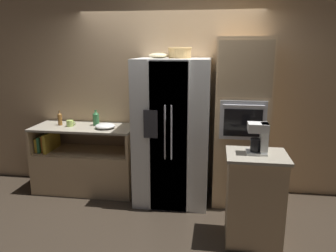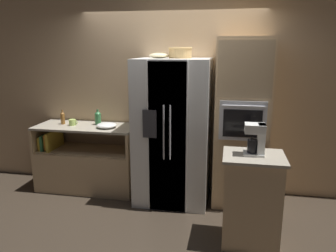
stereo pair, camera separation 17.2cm
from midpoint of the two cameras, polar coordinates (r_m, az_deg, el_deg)
ground_plane at (r=4.58m, az=0.54°, el=-12.60°), size 20.00×20.00×0.00m
wall_back at (r=4.65m, az=1.68°, el=5.89°), size 12.00×0.06×2.80m
counter_left at (r=4.91m, az=-12.85°, el=-6.72°), size 1.41×0.62×0.94m
refrigerator at (r=4.29m, az=2.02°, el=-0.99°), size 0.94×0.85×1.88m
wall_oven at (r=4.31m, az=13.76°, el=0.49°), size 0.67×0.70×2.14m
island_counter at (r=3.59m, az=15.66°, el=-12.23°), size 0.61×0.52×0.97m
wicker_basket at (r=4.22m, az=3.35°, el=12.70°), size 0.30×0.30×0.14m
fruit_bowl at (r=4.23m, az=-0.36°, el=12.18°), size 0.25×0.25×0.07m
bottle_tall at (r=4.89m, az=-16.92°, el=1.39°), size 0.06×0.06×0.21m
bottle_short at (r=4.74m, az=-11.10°, el=1.48°), size 0.09×0.09×0.22m
mug at (r=4.79m, az=-15.31°, el=0.62°), size 0.13×0.10×0.08m
mixing_bowl at (r=4.55m, az=-9.60°, el=0.12°), size 0.27×0.27×0.07m
coffee_maker at (r=3.38m, az=16.61°, el=-2.05°), size 0.20×0.17×0.32m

